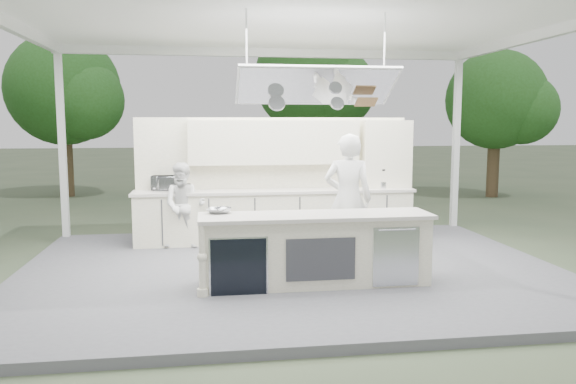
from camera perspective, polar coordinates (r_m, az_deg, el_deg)
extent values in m
plane|color=#495339|center=(8.53, 0.28, -8.42)|extent=(90.00, 90.00, 0.00)
cube|color=#58585D|center=(8.51, 0.28, -8.03)|extent=(8.00, 6.00, 0.12)
cube|color=white|center=(12.17, 16.70, 4.75)|extent=(0.12, 0.12, 3.70)
cube|color=white|center=(11.36, -21.96, 4.40)|extent=(0.12, 0.12, 3.70)
cube|color=white|center=(8.36, 0.30, 17.43)|extent=(8.20, 6.20, 0.16)
cube|color=white|center=(11.18, -1.99, 13.96)|extent=(8.00, 0.12, 0.16)
cube|color=white|center=(8.66, -27.18, 15.23)|extent=(0.12, 6.00, 0.16)
cube|color=white|center=(9.70, 24.53, 14.40)|extent=(0.12, 6.00, 0.16)
cube|color=white|center=(7.38, 2.91, 10.73)|extent=(2.00, 0.71, 0.43)
cube|color=white|center=(7.38, 2.91, 10.73)|extent=(2.06, 0.76, 0.46)
cylinder|color=white|center=(7.31, -4.23, 14.50)|extent=(0.02, 0.02, 0.95)
cylinder|color=white|center=(7.65, 9.77, 14.08)|extent=(0.02, 0.02, 0.95)
cylinder|color=silver|center=(7.44, -1.15, 9.01)|extent=(0.22, 0.14, 0.21)
cylinder|color=silver|center=(7.53, 5.02, 8.97)|extent=(0.18, 0.12, 0.18)
cube|color=#9B6D3E|center=(7.65, 7.94, 9.04)|extent=(0.28, 0.18, 0.12)
cube|color=white|center=(7.56, 2.81, -5.99)|extent=(3.00, 0.70, 0.90)
cube|color=beige|center=(7.47, 2.83, -2.44)|extent=(3.10, 0.78, 0.05)
cylinder|color=white|center=(7.08, -8.71, -6.87)|extent=(0.11, 0.11, 0.92)
cube|color=black|center=(7.11, -5.04, -7.59)|extent=(0.70, 0.04, 0.72)
cube|color=silver|center=(7.11, -5.04, -7.60)|extent=(0.74, 0.03, 0.72)
cube|color=#333438|center=(7.23, 3.36, -6.85)|extent=(0.90, 0.02, 0.55)
cube|color=silver|center=(7.49, 10.92, -6.47)|extent=(0.62, 0.02, 0.78)
cube|color=white|center=(10.25, -1.30, -2.53)|extent=(5.00, 0.65, 0.90)
cube|color=beige|center=(10.18, -1.31, 0.11)|extent=(5.08, 0.72, 0.05)
cube|color=white|center=(10.45, -1.51, 1.39)|extent=(5.00, 0.10, 2.25)
cube|color=white|center=(10.28, -1.44, 5.07)|extent=(3.10, 0.38, 0.80)
cube|color=white|center=(10.70, 9.87, 3.70)|extent=(0.90, 0.45, 1.30)
cube|color=#9B6D3E|center=(10.70, 9.87, 3.70)|extent=(0.84, 0.40, 0.03)
cylinder|color=silver|center=(10.58, 9.52, 0.74)|extent=(0.20, 0.20, 0.12)
cylinder|color=black|center=(10.56, 9.54, 1.60)|extent=(0.17, 0.17, 0.20)
cylinder|color=black|center=(10.69, 11.31, 0.71)|extent=(0.16, 0.16, 0.10)
cone|color=black|center=(10.67, 11.33, 1.62)|extent=(0.14, 0.14, 0.24)
cylinder|color=#4B3925|center=(18.67, -21.52, 2.80)|extent=(0.36, 0.36, 2.10)
sphere|color=#286224|center=(18.65, -21.84, 9.67)|extent=(3.40, 3.40, 3.40)
sphere|color=#286224|center=(17.99, -20.04, 8.78)|extent=(2.38, 2.38, 2.38)
cylinder|color=#4B3925|center=(20.50, 2.21, 4.11)|extent=(0.36, 0.36, 2.45)
sphere|color=#286224|center=(20.53, 2.25, 11.44)|extent=(4.00, 4.00, 4.00)
sphere|color=#286224|center=(20.08, 4.84, 10.38)|extent=(2.80, 2.80, 2.80)
cylinder|color=#4B3925|center=(18.38, 20.11, 2.53)|extent=(0.36, 0.36, 1.92)
sphere|color=#286224|center=(18.35, 20.37, 8.80)|extent=(3.00, 3.00, 3.00)
sphere|color=#286224|center=(18.25, 22.68, 7.77)|extent=(2.10, 2.10, 2.10)
imported|color=white|center=(8.61, 6.11, -0.72)|extent=(0.83, 0.66, 1.99)
imported|color=silver|center=(9.79, -10.49, -1.38)|extent=(0.77, 0.63, 1.48)
imported|color=silver|center=(10.29, -12.30, 0.91)|extent=(0.52, 0.39, 0.27)
imported|color=#B2B5B9|center=(7.57, -7.24, -1.90)|extent=(0.35, 0.35, 0.07)
imported|color=#B0B3B8|center=(7.57, -6.66, -1.87)|extent=(0.31, 0.31, 0.07)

